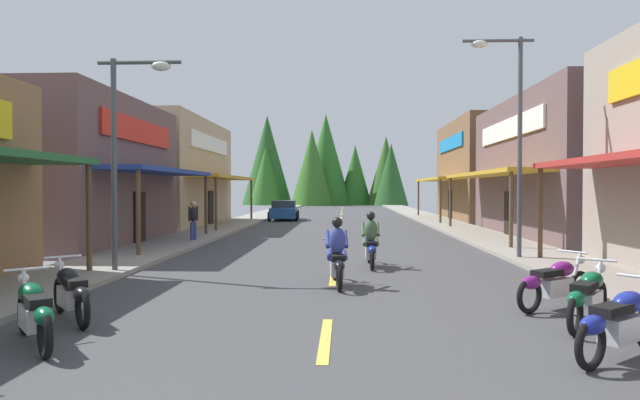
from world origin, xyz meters
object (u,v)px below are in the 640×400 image
(motorcycle_parked_left_2, at_px, (34,311))
(rider_cruising_trailing, at_px, (371,244))
(motorcycle_parked_right_1, at_px, (620,322))
(parked_car_curbside, at_px, (284,210))
(streetlamp_right, at_px, (510,117))
(motorcycle_parked_right_3, at_px, (555,282))
(streetlamp_left, at_px, (127,132))
(rider_cruising_lead, at_px, (337,257))
(motorcycle_parked_left_3, at_px, (71,292))
(pedestrian_browsing, at_px, (193,218))
(motorcycle_parked_right_2, at_px, (588,296))

(motorcycle_parked_left_2, bearing_deg, rider_cruising_trailing, -72.08)
(motorcycle_parked_right_1, xyz_separation_m, parked_car_curbside, (-7.84, 31.76, 0.20))
(streetlamp_right, bearing_deg, motorcycle_parked_right_3, -99.95)
(motorcycle_parked_right_1, xyz_separation_m, rider_cruising_trailing, (-2.79, 8.32, 0.17))
(motorcycle_parked_right_1, relative_size, parked_car_curbside, 0.40)
(streetlamp_left, xyz_separation_m, motorcycle_parked_right_3, (9.39, -3.67, -3.18))
(motorcycle_parked_right_3, distance_m, parked_car_curbside, 29.88)
(streetlamp_left, distance_m, motorcycle_parked_right_3, 10.57)
(rider_cruising_lead, bearing_deg, motorcycle_parked_right_1, -149.45)
(rider_cruising_trailing, bearing_deg, parked_car_curbside, 11.69)
(motorcycle_parked_right_1, height_order, motorcycle_parked_left_2, same)
(motorcycle_parked_left_3, distance_m, pedestrian_browsing, 13.40)
(streetlamp_right, distance_m, parked_car_curbside, 24.07)
(streetlamp_left, distance_m, motorcycle_parked_right_2, 11.12)
(motorcycle_parked_right_2, relative_size, parked_car_curbside, 0.40)
(parked_car_curbside, bearing_deg, streetlamp_right, -159.99)
(motorcycle_parked_left_3, distance_m, parked_car_curbside, 30.05)
(motorcycle_parked_left_2, relative_size, rider_cruising_lead, 0.80)
(motorcycle_parked_left_2, distance_m, pedestrian_browsing, 14.87)
(rider_cruising_lead, relative_size, rider_cruising_trailing, 1.00)
(motorcycle_parked_right_2, bearing_deg, rider_cruising_trailing, 62.49)
(streetlamp_left, relative_size, rider_cruising_lead, 2.58)
(streetlamp_left, distance_m, motorcycle_parked_left_3, 5.98)
(motorcycle_parked_right_2, xyz_separation_m, motorcycle_parked_left_2, (-8.19, -1.44, 0.00))
(streetlamp_right, height_order, motorcycle_parked_left_2, streetlamp_right)
(streetlamp_right, height_order, motorcycle_parked_right_2, streetlamp_right)
(motorcycle_parked_right_3, relative_size, motorcycle_parked_left_2, 1.06)
(motorcycle_parked_right_2, distance_m, rider_cruising_lead, 5.35)
(motorcycle_parked_right_1, distance_m, motorcycle_parked_left_3, 8.25)
(motorcycle_parked_right_1, relative_size, rider_cruising_trailing, 0.81)
(streetlamp_left, xyz_separation_m, motorcycle_parked_left_3, (1.01, -4.96, -3.18))
(motorcycle_parked_right_1, height_order, motorcycle_parked_right_2, same)
(pedestrian_browsing, bearing_deg, streetlamp_left, -62.83)
(motorcycle_parked_right_1, height_order, motorcycle_parked_right_3, same)
(pedestrian_browsing, bearing_deg, motorcycle_parked_right_1, -34.24)
(motorcycle_parked_right_1, distance_m, motorcycle_parked_right_3, 3.03)
(motorcycle_parked_left_3, xyz_separation_m, pedestrian_browsing, (-1.64, 13.29, 0.51))
(motorcycle_parked_left_3, xyz_separation_m, parked_car_curbside, (0.23, 30.04, 0.20))
(streetlamp_right, height_order, motorcycle_parked_right_1, streetlamp_right)
(streetlamp_right, relative_size, motorcycle_parked_left_2, 4.00)
(parked_car_curbside, bearing_deg, motorcycle_parked_right_2, -167.93)
(motorcycle_parked_right_3, bearing_deg, motorcycle_parked_left_2, 163.43)
(motorcycle_parked_right_3, distance_m, motorcycle_parked_left_3, 8.47)
(motorcycle_parked_right_2, bearing_deg, pedestrian_browsing, 74.23)
(streetlamp_right, distance_m, motorcycle_parked_left_2, 13.99)
(motorcycle_parked_right_2, bearing_deg, rider_cruising_lead, 86.15)
(motorcycle_parked_left_3, bearing_deg, parked_car_curbside, -40.58)
(motorcycle_parked_left_2, bearing_deg, motorcycle_parked_right_1, -131.87)
(streetlamp_right, distance_m, pedestrian_browsing, 12.79)
(streetlamp_left, bearing_deg, motorcycle_parked_left_3, -78.45)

